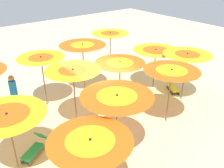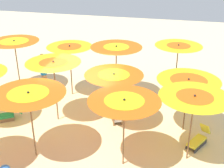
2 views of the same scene
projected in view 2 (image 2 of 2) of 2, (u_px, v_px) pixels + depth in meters
ground at (85, 123)px, 11.88m from camera, size 37.73×37.73×0.04m
beach_umbrella_0 at (194, 102)px, 8.98m from camera, size 2.16×2.16×2.36m
beach_umbrella_1 at (188, 84)px, 10.60m from camera, size 2.25×2.25×2.14m
beach_umbrella_2 at (178, 49)px, 13.24m from camera, size 2.09×2.09×2.42m
beach_umbrella_3 at (124, 105)px, 8.74m from camera, size 2.16×2.16×2.36m
beach_umbrella_4 at (114, 80)px, 10.81m from camera, size 2.15×2.15×2.23m
beach_umbrella_5 at (116, 51)px, 12.74m from camera, size 2.21×2.21×2.53m
beach_umbrella_6 at (29, 98)px, 9.11m from camera, size 2.30×2.30×2.38m
beach_umbrella_7 at (54, 66)px, 11.12m from camera, size 2.06×2.06×2.51m
beach_umbrella_8 at (70, 50)px, 13.22m from camera, size 2.02×2.02×2.40m
beach_umbrella_11 at (15, 45)px, 13.62m from camera, size 2.25×2.25×2.49m
lounger_0 at (5, 115)px, 11.95m from camera, size 0.95×1.19×0.65m
lounger_1 at (115, 113)px, 12.10m from camera, size 1.33×0.84×0.61m
lounger_2 at (198, 140)px, 10.46m from camera, size 1.15×0.86×0.67m
beachgoer_0 at (44, 72)px, 13.99m from camera, size 0.30×0.30×1.88m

